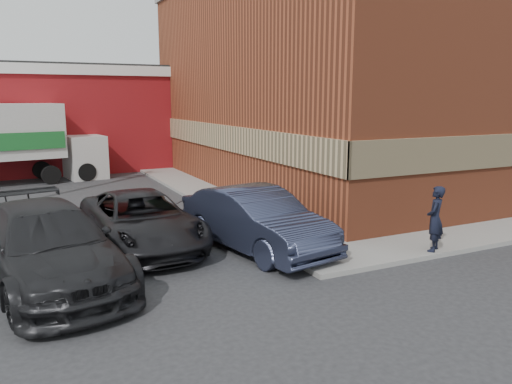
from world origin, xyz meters
name	(u,v)px	position (x,y,z in m)	size (l,w,h in m)	color
ground	(298,254)	(0.00, 0.00, 0.00)	(90.00, 90.00, 0.00)	#28282B
brick_building	(358,81)	(8.50, 9.00, 4.68)	(14.25, 18.25, 9.36)	brown
sidewalk_west	(200,191)	(0.60, 9.00, 0.06)	(1.80, 18.00, 0.12)	gray
warehouse	(17,118)	(-6.00, 20.00, 2.81)	(16.30, 8.30, 5.60)	maroon
man	(435,219)	(3.00, -1.55, 0.94)	(0.60, 0.39, 1.64)	black
sedan	(256,220)	(-0.80, 0.79, 0.80)	(1.70, 4.87, 1.61)	#2B3149
suv_a	(141,220)	(-3.39, 2.33, 0.73)	(2.41, 5.22, 1.45)	black
suv_b	(47,246)	(-5.78, 0.50, 0.84)	(2.34, 5.76, 1.67)	black
box_truck	(12,138)	(-6.32, 14.66, 2.10)	(7.61, 3.27, 3.63)	silver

